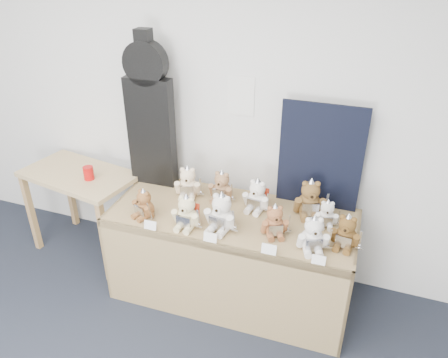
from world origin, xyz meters
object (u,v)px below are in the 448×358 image
(side_table, at_px, (81,186))
(teddy_front_centre, at_px, (221,214))
(teddy_front_end, at_px, (346,233))
(teddy_back_right, at_px, (310,200))
(teddy_front_far_right, at_px, (313,235))
(teddy_back_centre_right, at_px, (257,197))
(teddy_front_right, at_px, (275,222))
(teddy_front_far_left, at_px, (144,205))
(teddy_back_end, at_px, (327,215))
(guitar_case, at_px, (150,113))
(red_cup, at_px, (89,173))
(teddy_front_left, at_px, (187,213))
(teddy_back_left, at_px, (188,183))
(display_table, at_px, (229,238))
(teddy_back_centre_left, at_px, (222,187))

(side_table, height_order, teddy_front_centre, teddy_front_centre)
(teddy_front_end, xyz_separation_m, teddy_back_right, (-0.29, 0.29, 0.02))
(teddy_front_far_right, height_order, teddy_back_centre_right, teddy_front_far_right)
(teddy_front_right, relative_size, teddy_front_end, 0.96)
(teddy_front_far_left, relative_size, teddy_back_end, 1.10)
(guitar_case, bearing_deg, teddy_front_end, -14.23)
(teddy_front_centre, relative_size, teddy_back_right, 0.99)
(red_cup, height_order, teddy_front_centre, teddy_front_centre)
(side_table, distance_m, teddy_front_left, 1.22)
(side_table, xyz_separation_m, teddy_back_centre_right, (1.56, 0.04, 0.19))
(teddy_back_left, relative_size, teddy_back_centre_right, 1.02)
(teddy_front_right, bearing_deg, teddy_front_end, -21.07)
(teddy_front_end, xyz_separation_m, teddy_back_end, (-0.15, 0.20, -0.02))
(side_table, distance_m, teddy_front_right, 1.78)
(teddy_front_left, distance_m, teddy_front_centre, 0.24)
(teddy_front_centre, bearing_deg, display_table, 91.03)
(teddy_back_left, bearing_deg, teddy_front_end, -24.84)
(side_table, distance_m, teddy_back_right, 1.95)
(teddy_back_centre_right, bearing_deg, teddy_front_far_left, -146.52)
(guitar_case, distance_m, teddy_front_centre, 1.00)
(display_table, xyz_separation_m, teddy_back_centre_right, (0.15, 0.21, 0.27))
(teddy_back_centre_left, height_order, teddy_back_end, teddy_back_centre_left)
(display_table, bearing_deg, teddy_back_right, 25.67)
(teddy_front_right, distance_m, teddy_front_far_right, 0.28)
(teddy_back_right, bearing_deg, teddy_back_centre_left, 164.13)
(teddy_back_centre_left, bearing_deg, side_table, -173.35)
(teddy_front_right, xyz_separation_m, teddy_back_centre_left, (-0.50, 0.31, 0.01))
(teddy_front_far_left, bearing_deg, display_table, 35.82)
(teddy_front_far_right, xyz_separation_m, teddy_back_centre_right, (-0.47, 0.34, -0.00))
(display_table, distance_m, teddy_front_end, 0.86)
(red_cup, distance_m, teddy_front_end, 2.07)
(red_cup, bearing_deg, side_table, 159.15)
(guitar_case, bearing_deg, teddy_front_far_left, -72.21)
(red_cup, distance_m, teddy_back_centre_right, 1.40)
(teddy_front_right, height_order, teddy_back_centre_right, teddy_back_centre_right)
(teddy_back_end, bearing_deg, teddy_back_centre_right, 166.95)
(teddy_back_end, bearing_deg, teddy_front_right, -153.50)
(teddy_back_centre_left, bearing_deg, teddy_front_right, -29.15)
(side_table, distance_m, teddy_front_far_right, 2.06)
(teddy_back_centre_right, bearing_deg, teddy_back_right, 16.51)
(teddy_front_right, distance_m, teddy_back_end, 0.39)
(guitar_case, bearing_deg, teddy_front_centre, -32.47)
(teddy_back_centre_right, relative_size, teddy_back_end, 1.26)
(guitar_case, bearing_deg, display_table, -24.86)
(teddy_front_far_right, distance_m, teddy_back_right, 0.41)
(side_table, relative_size, teddy_front_far_right, 3.70)
(teddy_front_centre, bearing_deg, guitar_case, 156.69)
(side_table, bearing_deg, teddy_back_end, 10.02)
(teddy_front_far_right, distance_m, teddy_back_centre_left, 0.86)
(teddy_back_left, distance_m, teddy_back_end, 1.08)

